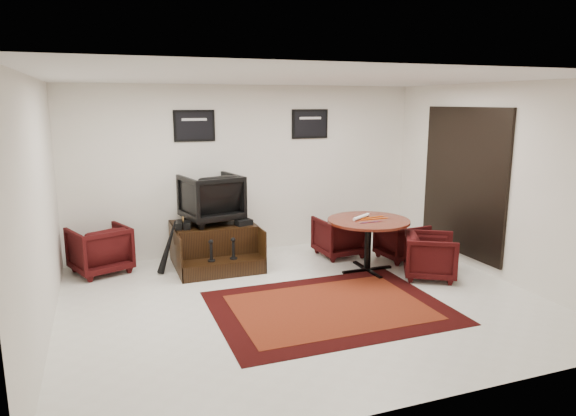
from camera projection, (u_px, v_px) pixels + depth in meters
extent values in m
plane|color=white|center=(304.00, 300.00, 6.65)|extent=(6.00, 6.00, 0.00)
cube|color=silver|center=(249.00, 170.00, 8.66)|extent=(6.00, 0.02, 2.80)
cube|color=silver|center=(422.00, 247.00, 4.07)|extent=(6.00, 0.02, 2.80)
cube|color=silver|center=(38.00, 212.00, 5.35)|extent=(0.02, 5.00, 2.80)
cube|color=silver|center=(497.00, 182.00, 7.38)|extent=(0.02, 5.00, 2.80)
cube|color=white|center=(305.00, 78.00, 6.08)|extent=(6.00, 5.00, 0.02)
cube|color=black|center=(463.00, 182.00, 8.03)|extent=(0.05, 1.90, 2.30)
cube|color=black|center=(463.00, 182.00, 8.03)|extent=(0.02, 1.72, 2.12)
cube|color=black|center=(463.00, 182.00, 8.03)|extent=(0.03, 0.05, 2.12)
cube|color=black|center=(194.00, 126.00, 8.19)|extent=(0.66, 0.03, 0.50)
cube|color=black|center=(195.00, 126.00, 8.17)|extent=(0.58, 0.01, 0.42)
cube|color=silver|center=(194.00, 119.00, 8.15)|extent=(0.40, 0.00, 0.04)
cube|color=black|center=(310.00, 124.00, 8.86)|extent=(0.66, 0.03, 0.50)
cube|color=black|center=(310.00, 124.00, 8.85)|extent=(0.58, 0.01, 0.42)
cube|color=silver|center=(310.00, 118.00, 8.82)|extent=(0.40, 0.00, 0.04)
cube|color=black|center=(330.00, 307.00, 6.41)|extent=(2.86, 2.14, 0.01)
cube|color=#621B0E|center=(330.00, 307.00, 6.41)|extent=(2.35, 1.63, 0.01)
cube|color=black|center=(213.00, 243.00, 8.16)|extent=(1.25, 0.92, 0.65)
cube|color=black|center=(223.00, 268.00, 7.60)|extent=(1.25, 0.37, 0.23)
cube|color=black|center=(175.00, 250.00, 7.78)|extent=(0.02, 1.29, 0.65)
cube|color=black|center=(254.00, 242.00, 8.20)|extent=(0.02, 1.29, 0.65)
cylinder|color=black|center=(211.00, 261.00, 7.52)|extent=(0.11, 0.11, 0.02)
cylinder|color=black|center=(211.00, 252.00, 7.50)|extent=(0.04, 0.04, 0.24)
sphere|color=black|center=(211.00, 242.00, 7.46)|extent=(0.07, 0.07, 0.07)
cylinder|color=black|center=(234.00, 258.00, 7.63)|extent=(0.11, 0.11, 0.02)
cylinder|color=black|center=(233.00, 250.00, 7.61)|extent=(0.04, 0.04, 0.24)
sphere|color=black|center=(233.00, 240.00, 7.58)|extent=(0.07, 0.07, 0.07)
imported|color=black|center=(211.00, 196.00, 8.05)|extent=(0.98, 0.94, 0.86)
cube|color=black|center=(179.00, 225.00, 7.74)|extent=(0.16, 0.29, 0.10)
cube|color=black|center=(187.00, 225.00, 7.76)|extent=(0.16, 0.29, 0.10)
cube|color=black|center=(244.00, 222.00, 7.96)|extent=(0.28, 0.23, 0.09)
imported|color=black|center=(100.00, 247.00, 7.67)|extent=(0.98, 0.95, 0.79)
cylinder|color=#46110A|center=(369.00, 221.00, 7.66)|extent=(1.23, 1.23, 0.04)
cylinder|color=black|center=(368.00, 245.00, 7.74)|extent=(0.10, 0.10, 0.72)
cube|color=black|center=(367.00, 270.00, 7.82)|extent=(0.82, 0.06, 0.03)
cube|color=black|center=(367.00, 270.00, 7.82)|extent=(0.06, 0.82, 0.03)
imported|color=black|center=(339.00, 234.00, 8.53)|extent=(0.75, 0.71, 0.73)
imported|color=black|center=(402.00, 239.00, 8.34)|extent=(0.68, 0.71, 0.68)
imported|color=black|center=(430.00, 254.00, 7.44)|extent=(0.92, 0.94, 0.72)
cylinder|color=white|center=(361.00, 217.00, 7.72)|extent=(0.38, 0.27, 0.05)
cylinder|color=#D8560C|center=(374.00, 219.00, 7.68)|extent=(0.45, 0.02, 0.01)
cylinder|color=#D8560C|center=(371.00, 217.00, 7.78)|extent=(0.45, 0.06, 0.01)
cylinder|color=#4C1933|center=(362.00, 223.00, 7.43)|extent=(0.09, 0.05, 0.01)
cylinder|color=#4C1933|center=(366.00, 223.00, 7.45)|extent=(0.09, 0.05, 0.01)
cylinder|color=#4C1933|center=(369.00, 222.00, 7.47)|extent=(0.09, 0.05, 0.01)
cylinder|color=#4C1933|center=(373.00, 222.00, 7.49)|extent=(0.09, 0.05, 0.01)
cylinder|color=#4C1933|center=(377.00, 222.00, 7.51)|extent=(0.09, 0.05, 0.01)
cylinder|color=#4C1933|center=(380.00, 221.00, 7.53)|extent=(0.09, 0.05, 0.01)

